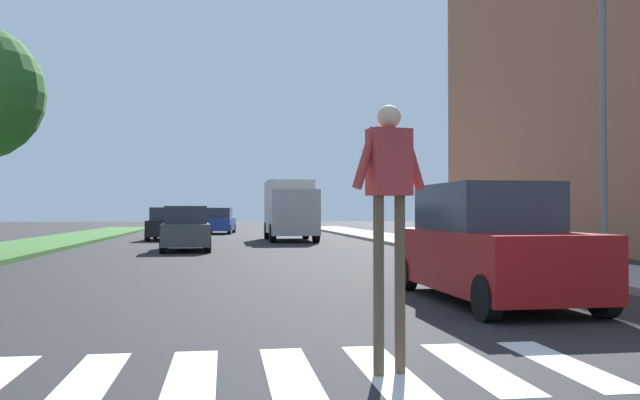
# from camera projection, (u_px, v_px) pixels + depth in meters

# --- Properties ---
(ground_plane) EXTENTS (140.00, 140.00, 0.00)m
(ground_plane) POSITION_uv_depth(u_px,v_px,m) (228.00, 246.00, 29.27)
(ground_plane) COLOR #262628
(crosswalk) EXTENTS (6.75, 2.20, 0.01)m
(crosswalk) POSITION_uv_depth(u_px,v_px,m) (241.00, 375.00, 6.11)
(crosswalk) COLOR silver
(crosswalk) RESTS_ON ground_plane
(median_strip) EXTENTS (3.73, 64.00, 0.15)m
(median_strip) POSITION_uv_depth(u_px,v_px,m) (20.00, 248.00, 26.14)
(median_strip) COLOR #386B2D
(median_strip) RESTS_ON ground_plane
(sidewalk_right) EXTENTS (3.00, 64.00, 0.15)m
(sidewalk_right) POSITION_uv_depth(u_px,v_px,m) (431.00, 245.00, 28.51)
(sidewalk_right) COLOR #9E9991
(sidewalk_right) RESTS_ON ground_plane
(street_lamp_right) EXTENTS (1.02, 0.24, 7.50)m
(street_lamp_right) POSITION_uv_depth(u_px,v_px,m) (599.00, 71.00, 14.65)
(street_lamp_right) COLOR slate
(street_lamp_right) RESTS_ON sidewalk_right
(pedestrian_performer) EXTENTS (0.75, 0.32, 2.49)m
(pedestrian_performer) POSITION_uv_depth(u_px,v_px,m) (389.00, 194.00, 6.17)
(pedestrian_performer) COLOR brown
(pedestrian_performer) RESTS_ON ground_plane
(suv_crossing) EXTENTS (2.05, 4.64, 1.97)m
(suv_crossing) POSITION_uv_depth(u_px,v_px,m) (489.00, 246.00, 11.12)
(suv_crossing) COLOR maroon
(suv_crossing) RESTS_ON ground_plane
(sedan_midblock) EXTENTS (2.02, 4.24, 1.70)m
(sedan_midblock) POSITION_uv_depth(u_px,v_px,m) (186.00, 230.00, 25.47)
(sedan_midblock) COLOR #474C51
(sedan_midblock) RESTS_ON ground_plane
(sedan_distant) EXTENTS (1.85, 4.26, 1.71)m
(sedan_distant) POSITION_uv_depth(u_px,v_px,m) (167.00, 225.00, 35.05)
(sedan_distant) COLOR black
(sedan_distant) RESTS_ON ground_plane
(sedan_far_horizon) EXTENTS (2.27, 4.50, 1.74)m
(sedan_far_horizon) POSITION_uv_depth(u_px,v_px,m) (219.00, 222.00, 45.01)
(sedan_far_horizon) COLOR navy
(sedan_far_horizon) RESTS_ON ground_plane
(truck_box_delivery) EXTENTS (2.40, 6.20, 3.10)m
(truck_box_delivery) POSITION_uv_depth(u_px,v_px,m) (290.00, 209.00, 34.37)
(truck_box_delivery) COLOR #B7B7BC
(truck_box_delivery) RESTS_ON ground_plane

